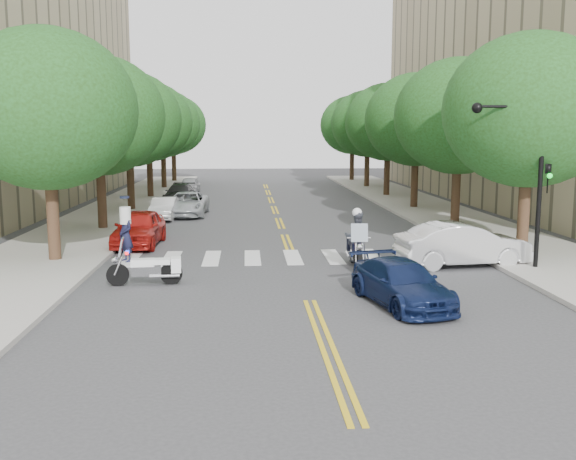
{
  "coord_description": "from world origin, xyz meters",
  "views": [
    {
      "loc": [
        -1.77,
        -17.64,
        4.71
      ],
      "look_at": [
        -0.29,
        4.94,
        1.3
      ],
      "focal_mm": 40.0,
      "sensor_mm": 36.0,
      "label": 1
    }
  ],
  "objects": [
    {
      "name": "parked_car_e",
      "position": [
        -6.28,
        34.0,
        0.63
      ],
      "size": [
        1.59,
        3.75,
        1.27
      ],
      "primitive_type": "imported",
      "rotation": [
        0.0,
        0.0,
        -0.03
      ],
      "color": "#95969A",
      "rests_on": "ground"
    },
    {
      "name": "tree_r_2",
      "position": [
        8.8,
        22.0,
        5.55
      ],
      "size": [
        6.4,
        6.4,
        8.45
      ],
      "color": "#382316",
      "rests_on": "ground"
    },
    {
      "name": "parked_car_b",
      "position": [
        -6.3,
        18.0,
        0.6
      ],
      "size": [
        1.41,
        3.7,
        1.2
      ],
      "primitive_type": "imported",
      "rotation": [
        0.0,
        0.0,
        -0.04
      ],
      "color": "#BBBBBB",
      "rests_on": "ground"
    },
    {
      "name": "tree_l_1",
      "position": [
        -8.8,
        14.0,
        5.55
      ],
      "size": [
        6.4,
        6.4,
        8.45
      ],
      "color": "#382316",
      "rests_on": "ground"
    },
    {
      "name": "sedan_blue",
      "position": [
        2.5,
        -0.56,
        0.61
      ],
      "size": [
        2.61,
        4.47,
        1.22
      ],
      "primitive_type": "imported",
      "rotation": [
        0.0,
        0.0,
        0.23
      ],
      "color": "#101C43",
      "rests_on": "ground"
    },
    {
      "name": "tree_l_0",
      "position": [
        -8.8,
        6.0,
        5.55
      ],
      "size": [
        6.4,
        6.4,
        8.45
      ],
      "color": "#382316",
      "rests_on": "ground"
    },
    {
      "name": "officer_standing",
      "position": [
        -6.22,
        6.06,
        0.99
      ],
      "size": [
        0.81,
        0.86,
        1.97
      ],
      "primitive_type": "imported",
      "rotation": [
        0.0,
        0.0,
        -0.93
      ],
      "color": "#171833",
      "rests_on": "ground"
    },
    {
      "name": "tree_l_4",
      "position": [
        -8.8,
        38.0,
        5.55
      ],
      "size": [
        6.4,
        6.4,
        8.45
      ],
      "color": "#382316",
      "rests_on": "ground"
    },
    {
      "name": "parked_car_d",
      "position": [
        -6.3,
        26.46,
        0.65
      ],
      "size": [
        2.06,
        4.55,
        1.29
      ],
      "primitive_type": "imported",
      "rotation": [
        0.0,
        0.0,
        -0.06
      ],
      "color": "black",
      "rests_on": "ground"
    },
    {
      "name": "tree_r_4",
      "position": [
        8.8,
        38.0,
        5.55
      ],
      "size": [
        6.4,
        6.4,
        8.45
      ],
      "color": "#382316",
      "rests_on": "ground"
    },
    {
      "name": "ground",
      "position": [
        0.0,
        0.0,
        0.0
      ],
      "size": [
        140.0,
        140.0,
        0.0
      ],
      "primitive_type": "plane",
      "color": "#38383A",
      "rests_on": "ground"
    },
    {
      "name": "convertible",
      "position": [
        5.96,
        4.5,
        0.78
      ],
      "size": [
        4.91,
        2.2,
        1.56
      ],
      "primitive_type": "imported",
      "rotation": [
        0.0,
        0.0,
        1.69
      ],
      "color": "silver",
      "rests_on": "ground"
    },
    {
      "name": "tree_r_1",
      "position": [
        8.8,
        14.0,
        5.55
      ],
      "size": [
        6.4,
        6.4,
        8.45
      ],
      "color": "#382316",
      "rests_on": "ground"
    },
    {
      "name": "traffic_signal_pole",
      "position": [
        7.72,
        3.5,
        3.72
      ],
      "size": [
        2.82,
        0.42,
        6.0
      ],
      "color": "black",
      "rests_on": "ground"
    },
    {
      "name": "sidewalk_right",
      "position": [
        9.5,
        22.0,
        0.07
      ],
      "size": [
        5.0,
        60.0,
        0.15
      ],
      "primitive_type": "cube",
      "color": "#9E9991",
      "rests_on": "ground"
    },
    {
      "name": "tree_r_5",
      "position": [
        8.8,
        46.0,
        5.55
      ],
      "size": [
        6.4,
        6.4,
        8.45
      ],
      "color": "#382316",
      "rests_on": "ground"
    },
    {
      "name": "motorcycle_parked",
      "position": [
        -4.76,
        2.29,
        0.53
      ],
      "size": [
        2.35,
        0.65,
        1.51
      ],
      "rotation": [
        0.0,
        0.0,
        1.66
      ],
      "color": "black",
      "rests_on": "ground"
    },
    {
      "name": "tree_r_0",
      "position": [
        8.8,
        6.0,
        5.55
      ],
      "size": [
        6.4,
        6.4,
        8.45
      ],
      "color": "#382316",
      "rests_on": "ground"
    },
    {
      "name": "motorcycle_police",
      "position": [
        2.12,
        4.56,
        0.94
      ],
      "size": [
        0.92,
        2.61,
        2.13
      ],
      "rotation": [
        0.0,
        0.0,
        3.08
      ],
      "color": "black",
      "rests_on": "ground"
    },
    {
      "name": "parked_car_a",
      "position": [
        -6.3,
        9.5,
        0.76
      ],
      "size": [
        1.96,
        4.52,
        1.52
      ],
      "primitive_type": "imported",
      "rotation": [
        0.0,
        0.0,
        -0.04
      ],
      "color": "#AB1712",
      "rests_on": "ground"
    },
    {
      "name": "tree_l_5",
      "position": [
        -8.8,
        46.0,
        5.55
      ],
      "size": [
        6.4,
        6.4,
        8.45
      ],
      "color": "#382316",
      "rests_on": "ground"
    },
    {
      "name": "tree_l_2",
      "position": [
        -8.8,
        22.0,
        5.55
      ],
      "size": [
        6.4,
        6.4,
        8.45
      ],
      "color": "#382316",
      "rests_on": "ground"
    },
    {
      "name": "tree_r_3",
      "position": [
        8.8,
        30.0,
        5.55
      ],
      "size": [
        6.4,
        6.4,
        8.45
      ],
      "color": "#382316",
      "rests_on": "ground"
    },
    {
      "name": "tree_l_3",
      "position": [
        -8.8,
        30.0,
        5.55
      ],
      "size": [
        6.4,
        6.4,
        8.45
      ],
      "color": "#382316",
      "rests_on": "ground"
    },
    {
      "name": "sidewalk_left",
      "position": [
        -9.5,
        22.0,
        0.07
      ],
      "size": [
        5.0,
        60.0,
        0.15
      ],
      "primitive_type": "cube",
      "color": "#9E9991",
      "rests_on": "ground"
    },
    {
      "name": "parked_car_c",
      "position": [
        -5.2,
        19.5,
        0.68
      ],
      "size": [
        2.42,
        4.97,
        1.36
      ],
      "primitive_type": "imported",
      "rotation": [
        0.0,
        0.0,
        -0.03
      ],
      "color": "#A6AAAE",
      "rests_on": "ground"
    }
  ]
}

